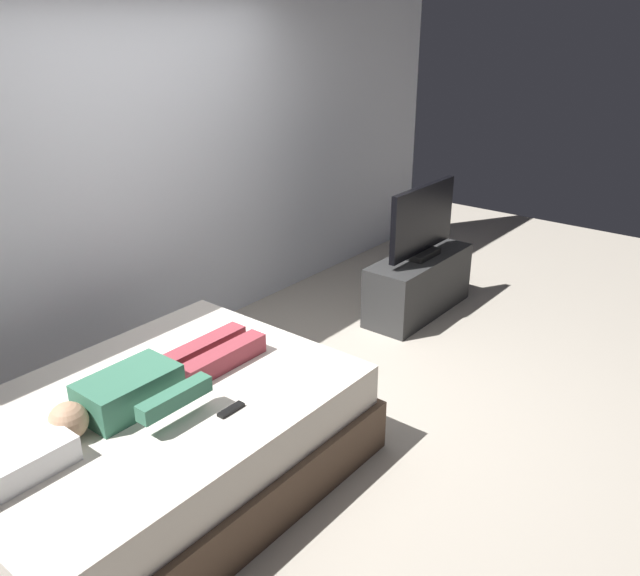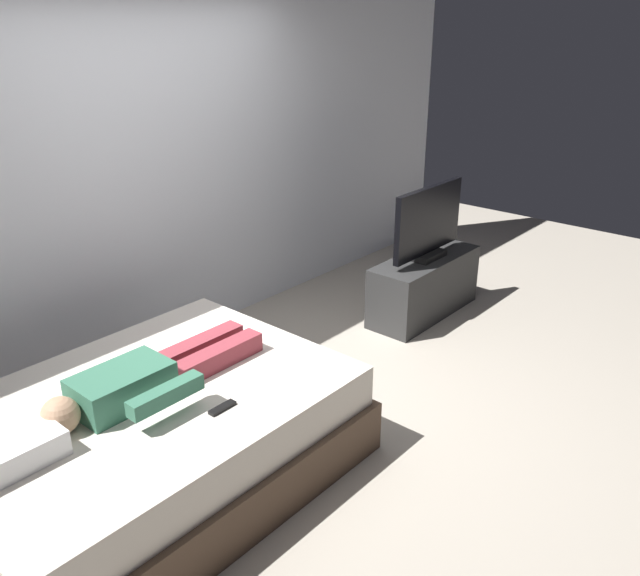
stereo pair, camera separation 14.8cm
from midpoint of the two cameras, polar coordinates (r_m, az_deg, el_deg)
name	(u,v)px [view 2 (the right image)]	position (r m, az deg, el deg)	size (l,w,h in m)	color
ground_plane	(311,413)	(4.21, 0.21, -10.88)	(10.00, 10.00, 0.00)	#ADA393
back_wall	(189,151)	(4.98, -10.52, 11.64)	(6.40, 0.10, 2.80)	silver
bed	(148,440)	(3.63, -13.61, -12.79)	(2.09, 1.52, 0.54)	brown
person	(146,379)	(3.45, -13.76, -7.76)	(1.26, 0.46, 0.18)	#387056
remote	(222,408)	(3.29, -7.23, -10.34)	(0.15, 0.04, 0.02)	black
tv_stand	(424,286)	(5.49, 9.84, 0.18)	(1.10, 0.40, 0.50)	#2D2D2D
tv	(428,224)	(5.31, 10.23, 5.51)	(0.88, 0.20, 0.59)	black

